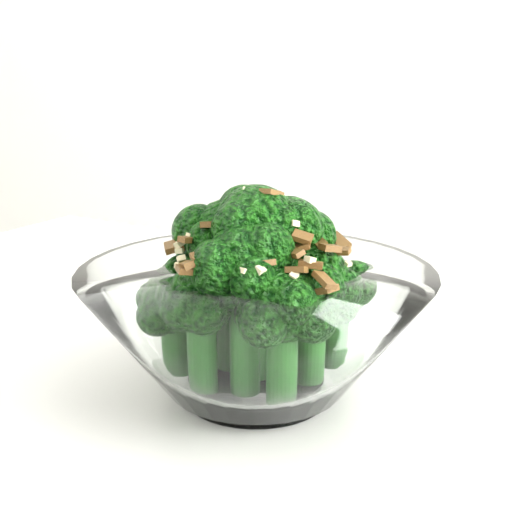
# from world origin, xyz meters

# --- Properties ---
(broccoli_dish) EXTENTS (0.24, 0.24, 0.15)m
(broccoli_dish) POSITION_xyz_m (0.02, 0.13, 0.81)
(broccoli_dish) COLOR white
(broccoli_dish) RESTS_ON table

